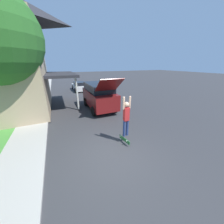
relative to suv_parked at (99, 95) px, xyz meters
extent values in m
plane|color=#333335|center=(-1.42, -6.03, -1.20)|extent=(120.00, 120.00, 0.00)
cube|color=#ADA89E|center=(-5.02, -0.03, -1.15)|extent=(1.80, 80.00, 0.10)
cube|color=#28282D|center=(-2.86, 2.27, 1.68)|extent=(2.60, 5.24, 0.20)
cylinder|color=silver|center=(-1.76, 0.40, 0.23)|extent=(0.16, 0.16, 2.70)
cylinder|color=brown|center=(-5.91, -0.96, 0.69)|extent=(0.36, 0.36, 3.62)
cube|color=maroon|center=(0.00, -0.01, -0.22)|extent=(1.89, 4.45, 1.23)
cube|color=black|center=(0.00, 0.10, 0.70)|extent=(1.74, 3.47, 0.62)
cylinder|color=black|center=(-0.90, 1.37, -0.83)|extent=(0.24, 0.75, 0.75)
cylinder|color=black|center=(0.90, 1.37, -0.83)|extent=(0.24, 0.75, 0.75)
cylinder|color=black|center=(-0.90, -1.39, -0.83)|extent=(0.24, 0.75, 0.75)
cylinder|color=black|center=(0.90, -1.39, -0.83)|extent=(0.24, 0.75, 0.75)
cube|color=maroon|center=(0.00, -2.28, 1.22)|extent=(1.66, 1.38, 0.98)
cube|color=silver|center=(-0.03, 9.14, -0.73)|extent=(1.79, 4.24, 0.61)
cube|color=black|center=(-0.03, 9.04, -0.20)|extent=(1.58, 2.20, 0.46)
cylinder|color=black|center=(-0.90, 10.42, -0.90)|extent=(0.20, 0.60, 0.60)
cylinder|color=black|center=(0.83, 10.42, -0.90)|extent=(0.20, 0.60, 0.60)
cylinder|color=black|center=(-0.90, 7.87, -0.90)|extent=(0.20, 0.60, 0.60)
cylinder|color=black|center=(0.83, 7.87, -0.90)|extent=(0.20, 0.60, 0.60)
cylinder|color=navy|center=(-0.51, -5.41, -0.40)|extent=(0.13, 0.13, 0.84)
cylinder|color=navy|center=(-0.34, -5.41, -0.40)|extent=(0.13, 0.13, 0.84)
cube|color=#B22323|center=(-0.43, -5.41, 0.35)|extent=(0.25, 0.20, 0.65)
sphere|color=tan|center=(-0.43, -5.41, 0.83)|extent=(0.23, 0.23, 0.23)
cylinder|color=tan|center=(-0.59, -5.41, 0.91)|extent=(0.09, 0.09, 0.57)
cylinder|color=tan|center=(-0.27, -5.41, 0.91)|extent=(0.09, 0.09, 0.57)
cube|color=#337F3D|center=(-0.50, -5.47, -1.01)|extent=(0.14, 0.83, 0.21)
cylinder|color=silver|center=(-0.60, -5.22, -0.92)|extent=(0.03, 0.06, 0.06)
cylinder|color=silver|center=(-0.59, -5.22, -1.11)|extent=(0.03, 0.06, 0.06)
cylinder|color=silver|center=(-0.53, -5.73, -0.92)|extent=(0.03, 0.06, 0.06)
cylinder|color=silver|center=(-0.52, -5.73, -1.10)|extent=(0.03, 0.06, 0.06)
camera|label=1|loc=(-3.25, -10.11, 2.57)|focal=20.00mm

